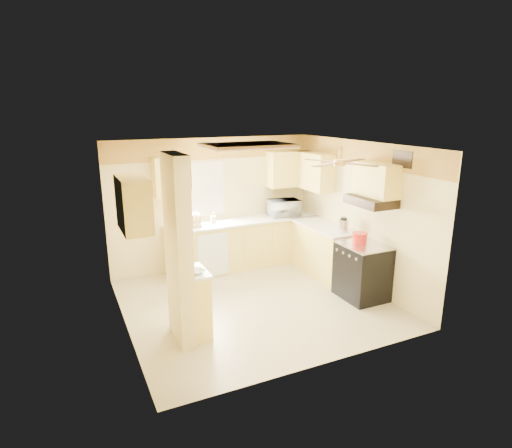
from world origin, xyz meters
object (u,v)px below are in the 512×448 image
bowl (197,272)px  microwave (284,208)px  kettle (343,225)px  stove (362,271)px  dutch_oven (360,238)px

bowl → microwave: bearing=41.6°
bowl → kettle: 2.97m
bowl → kettle: kettle is taller
stove → microwave: bearing=98.3°
microwave → dutch_oven: 2.03m
microwave → kettle: (0.37, -1.47, -0.04)m
stove → dutch_oven: dutch_oven is taller
stove → bowl: bearing=-177.8°
microwave → kettle: 1.52m
kettle → microwave: bearing=104.2°
stove → dutch_oven: size_ratio=3.72×
kettle → stove: bearing=-95.6°
stove → kettle: (0.06, 0.65, 0.60)m
kettle → dutch_oven: bearing=-96.7°
microwave → kettle: size_ratio=2.24×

